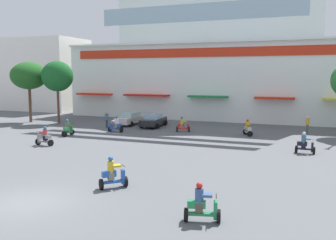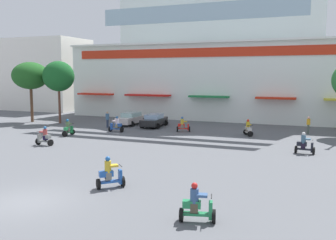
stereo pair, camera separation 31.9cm
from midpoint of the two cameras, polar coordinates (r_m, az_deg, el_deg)
ground_plane at (r=28.42m, az=-3.22°, el=-4.30°), size 128.00×128.00×0.00m
colonial_building at (r=50.17m, az=7.97°, el=10.94°), size 37.95×17.27×20.78m
flank_building_left at (r=62.66m, az=-18.83°, el=6.59°), size 13.15×8.30×10.99m
plaza_tree_0 at (r=43.95m, az=-16.79°, el=6.40°), size 3.68×3.21×7.05m
plaza_tree_2 at (r=46.25m, az=-20.71°, el=6.34°), size 4.04×4.27×6.98m
parked_car_0 at (r=41.41m, az=-5.99°, el=0.25°), size 2.32×4.51×1.38m
parked_car_1 at (r=39.54m, az=-2.47°, el=-0.05°), size 2.48×4.34×1.36m
scooter_rider_1 at (r=34.64m, az=11.85°, el=-1.34°), size 1.08×1.39×1.51m
scooter_rider_2 at (r=14.48m, az=4.54°, el=-12.96°), size 1.46×0.84×1.54m
scooter_rider_3 at (r=28.01m, az=19.92°, el=-3.57°), size 1.37×0.63×1.54m
scooter_rider_4 at (r=36.40m, az=-8.25°, el=-0.84°), size 1.48×0.59×1.56m
scooter_rider_5 at (r=30.85m, az=-18.67°, el=-2.56°), size 1.53×0.69×1.53m
scooter_rider_6 at (r=36.27m, az=2.01°, el=-0.86°), size 1.42×0.93×1.48m
scooter_rider_7 at (r=35.02m, az=-15.33°, el=-1.33°), size 0.67×1.48×1.55m
scooter_rider_8 at (r=18.68m, az=-8.93°, el=-8.31°), size 1.34×1.32×1.60m
pedestrian_0 at (r=39.49m, az=-9.60°, el=0.22°), size 0.41×0.41×1.69m
pedestrian_1 at (r=37.33m, az=20.35°, el=-0.54°), size 0.42×0.42×1.64m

